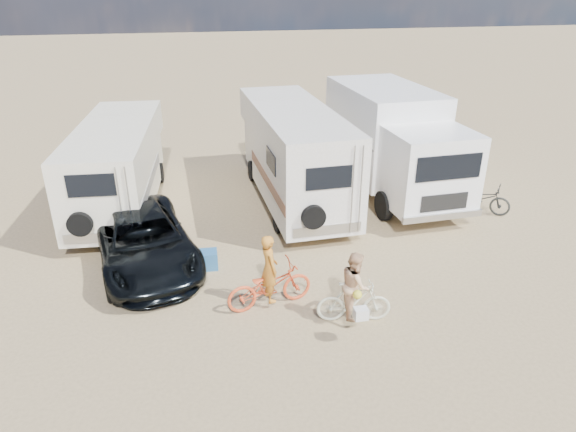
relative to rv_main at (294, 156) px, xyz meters
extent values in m
plane|color=tan|center=(-0.48, -6.96, -1.58)|extent=(140.00, 140.00, 0.00)
imported|color=black|center=(-4.80, -3.41, -0.88)|extent=(3.38, 5.47, 1.41)
imported|color=#D84922|center=(-1.89, -5.99, -1.05)|extent=(2.13, 1.07, 1.07)
imported|color=beige|center=(-0.17, -6.95, -1.09)|extent=(1.70, 0.75, 0.99)
imported|color=#C37926|center=(-1.89, -5.99, -0.76)|extent=(0.50, 0.66, 1.64)
imported|color=#DCAD81|center=(-0.17, -6.95, -0.81)|extent=(0.71, 0.84, 1.54)
imported|color=#252724|center=(5.73, -2.19, -1.09)|extent=(1.85, 1.71, 0.98)
cube|color=#26598C|center=(-3.23, -3.97, -1.34)|extent=(0.62, 0.46, 0.48)
cube|color=#967650|center=(-0.45, -2.80, -1.40)|extent=(0.58, 0.58, 0.37)
camera|label=1|loc=(-3.50, -15.78, 5.34)|focal=31.75mm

